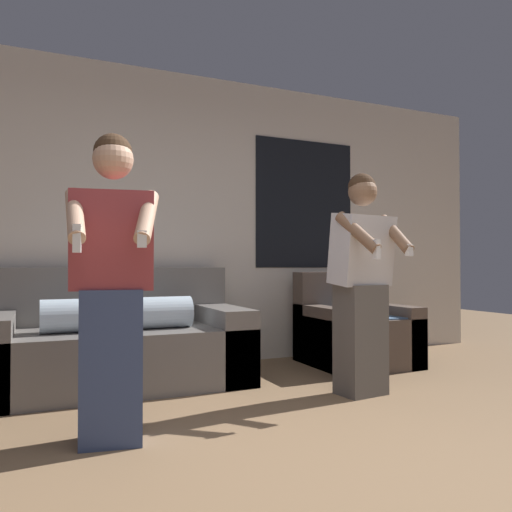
% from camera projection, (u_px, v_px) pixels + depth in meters
% --- Properties ---
extents(ground_plane, '(14.00, 14.00, 0.00)m').
position_uv_depth(ground_plane, '(368.00, 502.00, 1.93)').
color(ground_plane, '#846647').
extents(wall_back, '(6.88, 0.07, 2.70)m').
position_uv_depth(wall_back, '(180.00, 219.00, 4.61)').
color(wall_back, silver).
rests_on(wall_back, ground_plane).
extents(couch, '(1.97, 1.00, 0.90)m').
position_uv_depth(couch, '(116.00, 344.00, 3.84)').
color(couch, slate).
rests_on(couch, ground_plane).
extents(armchair, '(0.87, 0.89, 0.86)m').
position_uv_depth(armchair, '(354.00, 333.00, 4.66)').
color(armchair, brown).
rests_on(armchair, ground_plane).
extents(person_left, '(0.47, 0.51, 1.61)m').
position_uv_depth(person_left, '(112.00, 286.00, 2.59)').
color(person_left, '#384770').
rests_on(person_left, ground_plane).
extents(person_right, '(0.49, 0.52, 1.58)m').
position_uv_depth(person_right, '(362.00, 283.00, 3.56)').
color(person_right, '#56514C').
rests_on(person_right, ground_plane).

